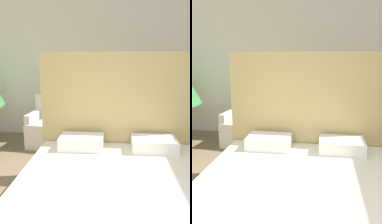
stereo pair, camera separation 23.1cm
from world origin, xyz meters
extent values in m
cube|color=silver|center=(0.00, 3.92, 1.45)|extent=(10.00, 0.06, 2.90)
cube|color=brown|center=(0.31, 1.19, 0.13)|extent=(1.82, 1.95, 0.25)
cube|color=silver|center=(0.31, 1.19, 0.37)|extent=(1.78, 1.91, 0.23)
cube|color=tan|center=(0.31, 2.19, 0.78)|extent=(1.85, 0.06, 1.56)
cube|color=white|center=(-0.10, 1.95, 0.55)|extent=(0.49, 0.34, 0.14)
cube|color=white|center=(0.72, 1.95, 0.55)|extent=(0.49, 0.34, 0.14)
cube|color=silver|center=(-0.83, 3.24, 0.21)|extent=(0.70, 0.64, 0.42)
cube|color=silver|center=(-0.80, 3.50, 0.63)|extent=(0.65, 0.13, 0.43)
cube|color=silver|center=(-1.10, 3.27, 0.49)|extent=(0.16, 0.52, 0.15)
cube|color=silver|center=(-0.56, 3.21, 0.49)|extent=(0.16, 0.52, 0.15)
cube|color=silver|center=(0.19, 3.24, 0.21)|extent=(0.71, 0.65, 0.42)
cube|color=silver|center=(0.15, 3.50, 0.63)|extent=(0.65, 0.14, 0.43)
cube|color=silver|center=(-0.08, 3.21, 0.49)|extent=(0.16, 0.52, 0.15)
cube|color=silver|center=(0.45, 3.28, 0.49)|extent=(0.16, 0.52, 0.15)
camera|label=1|loc=(0.27, -0.74, 1.54)|focal=40.00mm
camera|label=2|loc=(0.50, -0.71, 1.54)|focal=40.00mm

